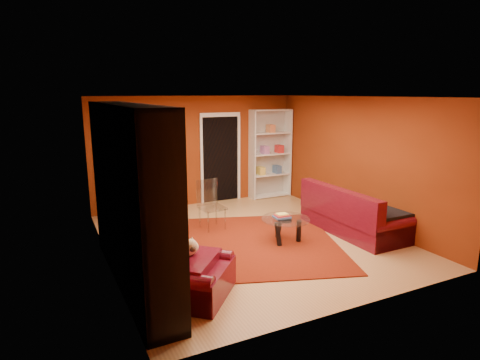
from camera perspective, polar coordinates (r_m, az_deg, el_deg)
name	(u,v)px	position (r m, az deg, el deg)	size (l,w,h in m)	color
floor	(249,240)	(7.56, 1.34, -8.57)	(5.00, 5.50, 0.05)	#A97A49
ceiling	(250,95)	(7.07, 1.45, 11.94)	(5.00, 5.50, 0.05)	silver
wall_back	(197,151)	(9.71, -6.17, 4.14)	(5.00, 0.05, 2.60)	maroon
wall_left	(103,185)	(6.46, -18.91, -0.62)	(0.05, 5.50, 2.60)	maroon
wall_right	(358,160)	(8.64, 16.46, 2.68)	(0.05, 5.50, 2.60)	maroon
doorway	(221,160)	(9.93, -2.79, 2.91)	(1.06, 0.60, 2.16)	black
rug	(262,242)	(7.38, 3.13, -8.85)	(2.65, 3.09, 0.02)	maroon
media_unit	(130,197)	(5.73, -15.36, -2.34)	(0.51, 3.30, 2.53)	black
christmas_tree	(149,175)	(8.56, -12.82, 0.76)	(1.16, 1.16, 2.06)	#0D410E
gift_box_teal	(162,216)	(8.62, -10.98, -4.99)	(0.28, 0.28, 0.28)	#1B7181
gift_box_green	(163,211)	(8.96, -10.85, -4.37)	(0.26, 0.26, 0.26)	#275C25
gift_box_red	(173,206)	(9.43, -9.51, -3.68)	(0.20, 0.20, 0.20)	maroon
white_bookshelf	(270,154)	(10.36, 4.31, 3.72)	(1.07, 0.39, 2.32)	white
armchair	(189,265)	(5.48, -7.29, -11.86)	(1.12, 1.12, 0.87)	#4A0916
dog	(186,248)	(5.46, -7.64, -9.55)	(0.40, 0.30, 0.28)	beige
sofa	(354,209)	(8.11, 15.90, -3.96)	(2.15, 0.97, 0.93)	#4A0916
coffee_table	(285,230)	(7.38, 6.47, -7.06)	(0.88, 0.88, 0.55)	gray
acrylic_chair	(212,208)	(7.95, -3.98, -3.97)	(0.46, 0.50, 0.89)	#66605B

